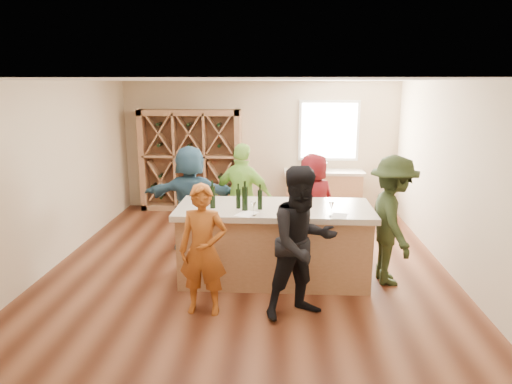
# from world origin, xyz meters

# --- Properties ---
(floor) EXTENTS (6.00, 7.00, 0.10)m
(floor) POSITION_xyz_m (0.00, 0.00, -0.05)
(floor) COLOR #5A2F1D
(floor) RESTS_ON ground
(ceiling) EXTENTS (6.00, 7.00, 0.10)m
(ceiling) POSITION_xyz_m (0.00, 0.00, 2.85)
(ceiling) COLOR white
(ceiling) RESTS_ON ground
(wall_back) EXTENTS (6.00, 0.10, 2.80)m
(wall_back) POSITION_xyz_m (0.00, 3.55, 1.40)
(wall_back) COLOR #CAB492
(wall_back) RESTS_ON ground
(wall_front) EXTENTS (6.00, 0.10, 2.80)m
(wall_front) POSITION_xyz_m (0.00, -3.55, 1.40)
(wall_front) COLOR #CAB492
(wall_front) RESTS_ON ground
(wall_left) EXTENTS (0.10, 7.00, 2.80)m
(wall_left) POSITION_xyz_m (-3.05, 0.00, 1.40)
(wall_left) COLOR #CAB492
(wall_left) RESTS_ON ground
(wall_right) EXTENTS (0.10, 7.00, 2.80)m
(wall_right) POSITION_xyz_m (3.05, 0.00, 1.40)
(wall_right) COLOR #CAB492
(wall_right) RESTS_ON ground
(window_frame) EXTENTS (1.30, 0.06, 1.30)m
(window_frame) POSITION_xyz_m (1.50, 3.47, 1.75)
(window_frame) COLOR white
(window_frame) RESTS_ON wall_back
(window_pane) EXTENTS (1.18, 0.01, 1.18)m
(window_pane) POSITION_xyz_m (1.50, 3.44, 1.75)
(window_pane) COLOR white
(window_pane) RESTS_ON wall_back
(wine_rack) EXTENTS (2.20, 0.45, 2.20)m
(wine_rack) POSITION_xyz_m (-1.50, 3.27, 1.10)
(wine_rack) COLOR #9B6D4A
(wine_rack) RESTS_ON floor
(back_counter_base) EXTENTS (1.60, 0.58, 0.86)m
(back_counter_base) POSITION_xyz_m (1.40, 3.20, 0.43)
(back_counter_base) COLOR #9B6D4A
(back_counter_base) RESTS_ON floor
(back_counter_top) EXTENTS (1.70, 0.62, 0.06)m
(back_counter_top) POSITION_xyz_m (1.40, 3.20, 0.89)
(back_counter_top) COLOR #BDB09B
(back_counter_top) RESTS_ON back_counter_base
(sink) EXTENTS (0.54, 0.54, 0.19)m
(sink) POSITION_xyz_m (1.20, 3.20, 1.01)
(sink) COLOR silver
(sink) RESTS_ON back_counter_top
(faucet) EXTENTS (0.02, 0.02, 0.30)m
(faucet) POSITION_xyz_m (1.20, 3.38, 1.07)
(faucet) COLOR silver
(faucet) RESTS_ON back_counter_top
(tasting_counter_base) EXTENTS (2.60, 1.00, 1.00)m
(tasting_counter_base) POSITION_xyz_m (0.39, -0.36, 0.50)
(tasting_counter_base) COLOR #9B6D4A
(tasting_counter_base) RESTS_ON floor
(tasting_counter_top) EXTENTS (2.72, 1.12, 0.08)m
(tasting_counter_top) POSITION_xyz_m (0.39, -0.36, 1.04)
(tasting_counter_top) COLOR #BDB09B
(tasting_counter_top) RESTS_ON tasting_counter_base
(wine_bottle_a) EXTENTS (0.09, 0.09, 0.31)m
(wine_bottle_a) POSITION_xyz_m (-0.46, -0.48, 1.23)
(wine_bottle_a) COLOR black
(wine_bottle_a) RESTS_ON tasting_counter_top
(wine_bottle_c) EXTENTS (0.08, 0.08, 0.27)m
(wine_bottle_c) POSITION_xyz_m (-0.11, -0.47, 1.21)
(wine_bottle_c) COLOR black
(wine_bottle_c) RESTS_ON tasting_counter_top
(wine_bottle_d) EXTENTS (0.09, 0.09, 0.33)m
(wine_bottle_d) POSITION_xyz_m (-0.01, -0.58, 1.24)
(wine_bottle_d) COLOR black
(wine_bottle_d) RESTS_ON tasting_counter_top
(wine_bottle_e) EXTENTS (0.08, 0.08, 0.27)m
(wine_bottle_e) POSITION_xyz_m (0.19, -0.51, 1.21)
(wine_bottle_e) COLOR black
(wine_bottle_e) RESTS_ON tasting_counter_top
(wine_glass_a) EXTENTS (0.08, 0.08, 0.18)m
(wine_glass_a) POSITION_xyz_m (0.12, -0.82, 1.17)
(wine_glass_a) COLOR white
(wine_glass_a) RESTS_ON tasting_counter_top
(wine_glass_b) EXTENTS (0.06, 0.06, 0.16)m
(wine_glass_b) POSITION_xyz_m (0.62, -0.85, 1.16)
(wine_glass_b) COLOR white
(wine_glass_b) RESTS_ON tasting_counter_top
(wine_glass_c) EXTENTS (0.08, 0.08, 0.19)m
(wine_glass_c) POSITION_xyz_m (1.13, -0.81, 1.18)
(wine_glass_c) COLOR white
(wine_glass_c) RESTS_ON tasting_counter_top
(wine_glass_d) EXTENTS (0.07, 0.07, 0.17)m
(wine_glass_d) POSITION_xyz_m (0.83, -0.49, 1.17)
(wine_glass_d) COLOR white
(wine_glass_d) RESTS_ON tasting_counter_top
(tasting_menu_a) EXTENTS (0.33, 0.37, 0.00)m
(tasting_menu_a) POSITION_xyz_m (0.03, -0.75, 1.08)
(tasting_menu_a) COLOR white
(tasting_menu_a) RESTS_ON tasting_counter_top
(tasting_menu_b) EXTENTS (0.33, 0.38, 0.00)m
(tasting_menu_b) POSITION_xyz_m (0.59, -0.75, 1.08)
(tasting_menu_b) COLOR white
(tasting_menu_b) RESTS_ON tasting_counter_top
(tasting_menu_c) EXTENTS (0.26, 0.31, 0.00)m
(tasting_menu_c) POSITION_xyz_m (1.24, -0.78, 1.08)
(tasting_menu_c) COLOR white
(tasting_menu_c) RESTS_ON tasting_counter_top
(person_near_left) EXTENTS (0.61, 0.47, 1.61)m
(person_near_left) POSITION_xyz_m (-0.45, -1.39, 0.81)
(person_near_left) COLOR #994C19
(person_near_left) RESTS_ON floor
(person_near_right) EXTENTS (1.02, 0.85, 1.85)m
(person_near_right) POSITION_xyz_m (0.74, -1.41, 0.92)
(person_near_right) COLOR black
(person_near_right) RESTS_ON floor
(person_server) EXTENTS (0.61, 1.20, 1.81)m
(person_server) POSITION_xyz_m (2.02, -0.37, 0.91)
(person_server) COLOR #263319
(person_server) RESTS_ON floor
(person_far_mid) EXTENTS (1.19, 0.88, 1.82)m
(person_far_mid) POSITION_xyz_m (-0.14, 0.73, 0.91)
(person_far_mid) COLOR #8CC64C
(person_far_mid) RESTS_ON floor
(person_far_right) EXTENTS (0.95, 0.82, 1.65)m
(person_far_right) POSITION_xyz_m (1.01, 0.84, 0.82)
(person_far_right) COLOR #590F14
(person_far_right) RESTS_ON floor
(person_far_left) EXTENTS (1.65, 0.61, 1.78)m
(person_far_left) POSITION_xyz_m (-1.03, 0.81, 0.89)
(person_far_left) COLOR #335972
(person_far_left) RESTS_ON floor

